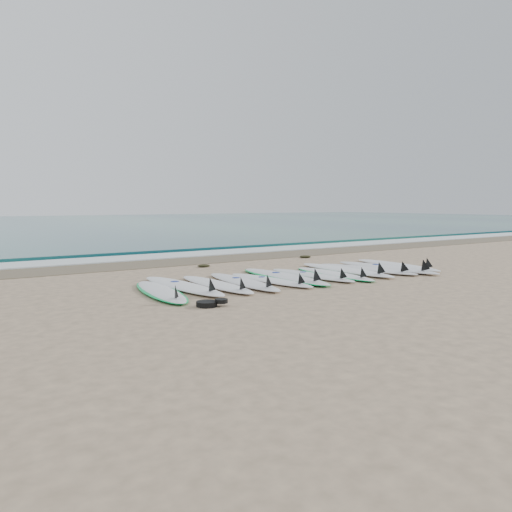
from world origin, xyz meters
TOP-DOWN VIEW (x-y plane):
  - ground at (0.00, 0.00)m, footprint 120.00×120.00m
  - ocean at (0.00, 32.50)m, footprint 120.00×55.00m
  - wet_sand_band at (0.00, 4.10)m, footprint 120.00×1.80m
  - foam_band at (0.00, 5.50)m, footprint 120.00×1.40m
  - wave_crest at (0.00, 7.00)m, footprint 120.00×1.00m
  - surfboard_0 at (-3.16, -0.15)m, footprint 0.93×2.54m
  - surfboard_1 at (-2.60, 0.11)m, footprint 0.73×2.79m
  - surfboard_2 at (-1.99, -0.06)m, footprint 0.53×2.53m
  - surfboard_3 at (-1.41, -0.09)m, footprint 0.73×2.67m
  - surfboard_4 at (-0.83, -0.20)m, footprint 0.75×2.40m
  - surfboard_5 at (-0.32, 0.04)m, footprint 0.75×2.89m
  - surfboard_6 at (0.30, -0.13)m, footprint 0.67×2.49m
  - surfboard_7 at (0.83, -0.23)m, footprint 0.72×2.50m
  - surfboard_8 at (1.45, 0.01)m, footprint 0.60×2.88m
  - surfboard_9 at (2.01, -0.12)m, footprint 0.96×2.70m
  - surfboard_10 at (2.56, -0.22)m, footprint 0.77×2.92m
  - surfboard_11 at (3.16, -0.01)m, footprint 0.84×2.80m
  - seaweed_near at (-0.79, 2.72)m, footprint 0.32×0.25m
  - seaweed_far at (2.65, 2.94)m, footprint 0.35×0.28m
  - leash_coil at (-2.97, -1.55)m, footprint 0.46×0.36m

SIDE VIEW (x-z plane):
  - ground at x=0.00m, z-range 0.00..0.00m
  - wet_sand_band at x=0.00m, z-range 0.00..0.01m
  - ocean at x=0.00m, z-range 0.00..0.03m
  - foam_band at x=0.00m, z-range 0.00..0.04m
  - seaweed_near at x=-0.79m, z-range 0.00..0.06m
  - seaweed_far at x=2.65m, z-range 0.00..0.07m
  - surfboard_7 at x=0.83m, z-range -0.11..0.20m
  - surfboard_0 at x=-3.16m, z-range -0.11..0.20m
  - leash_coil at x=-2.97m, z-range -0.01..0.10m
  - wave_crest at x=0.00m, z-range 0.00..0.10m
  - surfboard_4 at x=-0.83m, z-range -0.10..0.20m
  - surfboard_5 at x=-0.32m, z-range -0.13..0.24m
  - surfboard_6 at x=0.30m, z-range -0.10..0.21m
  - surfboard_2 at x=-1.99m, z-range -0.11..0.22m
  - surfboard_3 at x=-1.41m, z-range -0.11..0.23m
  - surfboard_9 at x=2.01m, z-range -0.11..0.23m
  - surfboard_11 at x=3.16m, z-range -0.12..0.24m
  - surfboard_1 at x=-2.60m, z-range -0.12..0.24m
  - surfboard_8 at x=1.45m, z-range -0.12..0.25m
  - surfboard_10 at x=2.56m, z-range -0.12..0.25m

